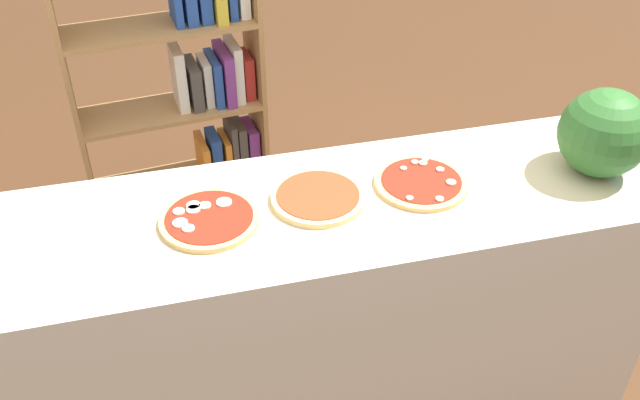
% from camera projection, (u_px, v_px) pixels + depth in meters
% --- Properties ---
extents(ground_plane, '(12.00, 12.00, 0.00)m').
position_uv_depth(ground_plane, '(320.00, 397.00, 2.63)').
color(ground_plane, '#4C2D19').
extents(counter, '(2.15, 0.61, 0.90)m').
position_uv_depth(counter, '(320.00, 312.00, 2.36)').
color(counter, beige).
rests_on(counter, ground_plane).
extents(parchment_paper, '(1.81, 0.38, 0.00)m').
position_uv_depth(parchment_paper, '(320.00, 205.00, 2.09)').
color(parchment_paper, beige).
rests_on(parchment_paper, counter).
extents(pizza_mozzarella_0, '(0.29, 0.29, 0.02)m').
position_uv_depth(pizza_mozzarella_0, '(209.00, 219.00, 2.01)').
color(pizza_mozzarella_0, '#DBB26B').
rests_on(pizza_mozzarella_0, parchment_paper).
extents(pizza_plain_1, '(0.29, 0.29, 0.02)m').
position_uv_depth(pizza_plain_1, '(318.00, 197.00, 2.10)').
color(pizza_plain_1, '#E5C17F').
rests_on(pizza_plain_1, parchment_paper).
extents(pizza_mushroom_2, '(0.29, 0.29, 0.02)m').
position_uv_depth(pizza_mushroom_2, '(421.00, 182.00, 2.16)').
color(pizza_mushroom_2, '#DBB26B').
rests_on(pizza_mushroom_2, parchment_paper).
extents(watermelon, '(0.28, 0.28, 0.28)m').
position_uv_depth(watermelon, '(604.00, 133.00, 2.15)').
color(watermelon, '#2D6628').
rests_on(watermelon, counter).
extents(bookshelf, '(0.79, 0.35, 1.46)m').
position_uv_depth(bookshelf, '(195.00, 103.00, 2.94)').
color(bookshelf, '#A87A47').
rests_on(bookshelf, ground_plane).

